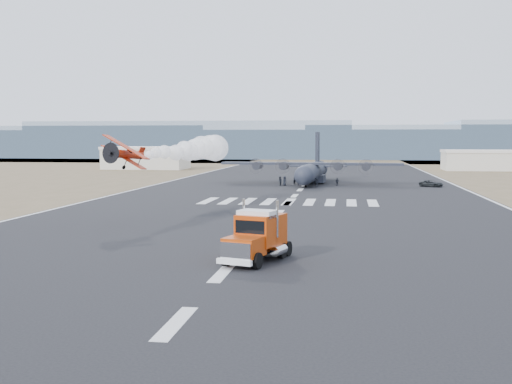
% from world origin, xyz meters
% --- Properties ---
extents(ground, '(500.00, 500.00, 0.00)m').
position_xyz_m(ground, '(0.00, 0.00, 0.00)').
color(ground, black).
rests_on(ground, ground).
extents(scrub_far, '(500.00, 80.00, 0.00)m').
position_xyz_m(scrub_far, '(0.00, 230.00, 0.00)').
color(scrub_far, brown).
rests_on(scrub_far, ground).
extents(runway_markings, '(60.00, 260.00, 0.01)m').
position_xyz_m(runway_markings, '(0.00, 60.00, 0.01)').
color(runway_markings, silver).
rests_on(runway_markings, ground).
extents(ridge_seg_b, '(150.00, 50.00, 15.00)m').
position_xyz_m(ridge_seg_b, '(-130.00, 260.00, 7.50)').
color(ridge_seg_b, '#899CAF').
rests_on(ridge_seg_b, ground).
extents(ridge_seg_c, '(150.00, 50.00, 17.00)m').
position_xyz_m(ridge_seg_c, '(-65.00, 260.00, 8.50)').
color(ridge_seg_c, '#899CAF').
rests_on(ridge_seg_c, ground).
extents(ridge_seg_d, '(150.00, 50.00, 13.00)m').
position_xyz_m(ridge_seg_d, '(0.00, 260.00, 6.50)').
color(ridge_seg_d, '#899CAF').
rests_on(ridge_seg_d, ground).
extents(ridge_seg_e, '(150.00, 50.00, 15.00)m').
position_xyz_m(ridge_seg_e, '(65.00, 260.00, 7.50)').
color(ridge_seg_e, '#899CAF').
rests_on(ridge_seg_e, ground).
extents(hangar_left, '(24.50, 14.50, 6.70)m').
position_xyz_m(hangar_left, '(-52.00, 145.00, 3.41)').
color(hangar_left, beige).
rests_on(hangar_left, ground).
extents(hangar_right, '(20.50, 12.50, 5.90)m').
position_xyz_m(hangar_right, '(46.00, 150.00, 3.01)').
color(hangar_right, beige).
rests_on(hangar_right, ground).
extents(semi_truck, '(4.83, 8.74, 3.85)m').
position_xyz_m(semi_truck, '(1.77, 4.75, 1.89)').
color(semi_truck, black).
rests_on(semi_truck, ground).
extents(aerobatic_biplane, '(5.73, 5.66, 3.82)m').
position_xyz_m(aerobatic_biplane, '(-15.20, 23.71, 7.54)').
color(aerobatic_biplane, red).
extents(smoke_trail, '(6.24, 25.83, 3.88)m').
position_xyz_m(smoke_trail, '(-11.59, 45.17, 7.72)').
color(smoke_trail, white).
extents(transport_aircraft, '(36.71, 30.22, 10.60)m').
position_xyz_m(transport_aircraft, '(1.21, 89.03, 2.73)').
color(transport_aircraft, '#202530').
rests_on(transport_aircraft, ground).
extents(support_vehicle, '(4.90, 3.96, 1.24)m').
position_xyz_m(support_vehicle, '(24.21, 82.76, 0.62)').
color(support_vehicle, black).
rests_on(support_vehicle, ground).
extents(crew_a, '(0.53, 0.62, 1.55)m').
position_xyz_m(crew_a, '(-1.12, 83.09, 0.78)').
color(crew_a, black).
rests_on(crew_a, ground).
extents(crew_b, '(0.82, 1.01, 1.80)m').
position_xyz_m(crew_b, '(-4.65, 81.59, 0.90)').
color(crew_b, black).
rests_on(crew_b, ground).
extents(crew_c, '(1.17, 0.56, 1.80)m').
position_xyz_m(crew_c, '(2.62, 78.87, 0.90)').
color(crew_c, black).
rests_on(crew_c, ground).
extents(crew_d, '(1.00, 0.96, 1.57)m').
position_xyz_m(crew_d, '(6.40, 83.16, 0.78)').
color(crew_d, black).
rests_on(crew_d, ground).
extents(crew_e, '(1.02, 1.01, 1.82)m').
position_xyz_m(crew_e, '(-3.78, 81.90, 0.91)').
color(crew_e, black).
rests_on(crew_e, ground).
extents(crew_f, '(1.73, 0.99, 1.77)m').
position_xyz_m(crew_f, '(-0.97, 86.07, 0.89)').
color(crew_f, black).
rests_on(crew_f, ground).
extents(crew_g, '(0.80, 0.71, 1.88)m').
position_xyz_m(crew_g, '(1.79, 86.09, 0.94)').
color(crew_g, black).
rests_on(crew_g, ground).
extents(crew_h, '(0.95, 1.05, 1.84)m').
position_xyz_m(crew_h, '(-2.03, 85.85, 0.92)').
color(crew_h, black).
rests_on(crew_h, ground).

